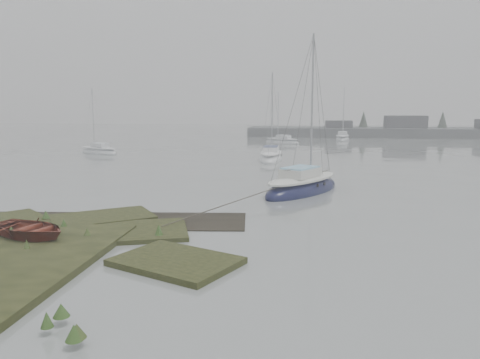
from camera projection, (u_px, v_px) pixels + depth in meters
name	position (u px, v px, depth m)	size (l,w,h in m)	color
ground	(256.00, 157.00, 43.95)	(160.00, 160.00, 0.00)	slate
far_shoreline	(450.00, 132.00, 71.67)	(60.00, 8.00, 4.15)	#4C4F51
sailboat_main	(302.00, 187.00, 25.71)	(5.22, 6.73, 9.26)	black
sailboat_white	(271.00, 157.00, 40.98)	(2.02, 5.87, 8.24)	white
sailboat_far_a	(99.00, 151.00, 46.82)	(5.12, 3.74, 6.97)	#AFB4B9
sailboat_far_b	(342.00, 139.00, 65.30)	(2.56, 5.81, 7.93)	#AAB0B3
sailboat_far_c	(282.00, 142.00, 59.65)	(5.11, 4.02, 7.05)	#A8ACB1
dinghy	(30.00, 228.00, 16.09)	(2.16, 3.02, 0.63)	#5F2114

